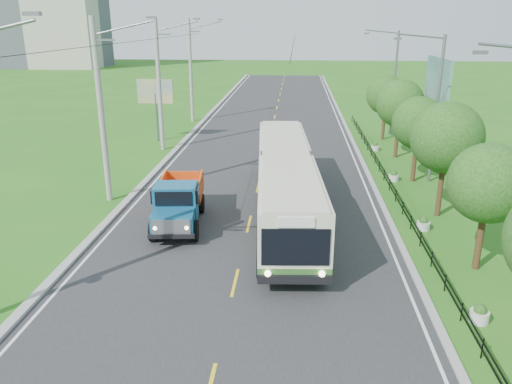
# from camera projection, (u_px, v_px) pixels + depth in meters

# --- Properties ---
(ground) EXTENTS (240.00, 240.00, 0.00)m
(ground) POSITION_uv_depth(u_px,v_px,m) (235.00, 283.00, 19.52)
(ground) COLOR #236918
(ground) RESTS_ON ground
(road) EXTENTS (14.00, 120.00, 0.02)m
(road) POSITION_uv_depth(u_px,v_px,m) (266.00, 154.00, 38.38)
(road) COLOR #28282B
(road) RESTS_ON ground
(curb_left) EXTENTS (0.40, 120.00, 0.15)m
(curb_left) POSITION_uv_depth(u_px,v_px,m) (174.00, 152.00, 38.89)
(curb_left) COLOR #9E9E99
(curb_left) RESTS_ON ground
(curb_right) EXTENTS (0.30, 120.00, 0.10)m
(curb_right) POSITION_uv_depth(u_px,v_px,m) (360.00, 156.00, 37.84)
(curb_right) COLOR #9E9E99
(curb_right) RESTS_ON ground
(edge_line_left) EXTENTS (0.12, 120.00, 0.00)m
(edge_line_left) POSITION_uv_depth(u_px,v_px,m) (181.00, 153.00, 38.87)
(edge_line_left) COLOR silver
(edge_line_left) RESTS_ON road
(edge_line_right) EXTENTS (0.12, 120.00, 0.00)m
(edge_line_right) POSITION_uv_depth(u_px,v_px,m) (353.00, 156.00, 37.88)
(edge_line_right) COLOR silver
(edge_line_right) RESTS_ON road
(centre_dash) EXTENTS (0.12, 2.20, 0.00)m
(centre_dash) POSITION_uv_depth(u_px,v_px,m) (235.00, 282.00, 19.51)
(centre_dash) COLOR yellow
(centre_dash) RESTS_ON road
(railing_right) EXTENTS (0.04, 40.00, 0.60)m
(railing_right) POSITION_uv_depth(u_px,v_px,m) (384.00, 176.00, 32.03)
(railing_right) COLOR black
(railing_right) RESTS_ON ground
(pole_near) EXTENTS (3.51, 0.32, 10.00)m
(pole_near) POSITION_uv_depth(u_px,v_px,m) (102.00, 111.00, 26.97)
(pole_near) COLOR gray
(pole_near) RESTS_ON ground
(pole_mid) EXTENTS (3.51, 0.32, 10.00)m
(pole_mid) POSITION_uv_depth(u_px,v_px,m) (160.00, 85.00, 38.29)
(pole_mid) COLOR gray
(pole_mid) RESTS_ON ground
(pole_far) EXTENTS (3.51, 0.32, 10.00)m
(pole_far) POSITION_uv_depth(u_px,v_px,m) (191.00, 70.00, 49.61)
(pole_far) COLOR gray
(pole_far) RESTS_ON ground
(tree_second) EXTENTS (3.18, 3.26, 5.30)m
(tree_second) POSITION_uv_depth(u_px,v_px,m) (488.00, 187.00, 19.67)
(tree_second) COLOR #382314
(tree_second) RESTS_ON ground
(tree_third) EXTENTS (3.60, 3.62, 6.00)m
(tree_third) POSITION_uv_depth(u_px,v_px,m) (447.00, 141.00, 25.18)
(tree_third) COLOR #382314
(tree_third) RESTS_ON ground
(tree_fourth) EXTENTS (3.24, 3.31, 5.40)m
(tree_fourth) POSITION_uv_depth(u_px,v_px,m) (419.00, 125.00, 30.96)
(tree_fourth) COLOR #382314
(tree_fourth) RESTS_ON ground
(tree_fifth) EXTENTS (3.48, 3.52, 5.80)m
(tree_fifth) POSITION_uv_depth(u_px,v_px,m) (400.00, 106.00, 36.54)
(tree_fifth) COLOR #382314
(tree_fifth) RESTS_ON ground
(tree_back) EXTENTS (3.30, 3.36, 5.50)m
(tree_back) POSITION_uv_depth(u_px,v_px,m) (386.00, 97.00, 42.26)
(tree_back) COLOR #382314
(tree_back) RESTS_ON ground
(streetlight_mid) EXTENTS (3.02, 0.20, 9.07)m
(streetlight_mid) POSITION_uv_depth(u_px,v_px,m) (435.00, 105.00, 30.35)
(streetlight_mid) COLOR slate
(streetlight_mid) RESTS_ON ground
(streetlight_far) EXTENTS (3.02, 0.20, 9.07)m
(streetlight_far) POSITION_uv_depth(u_px,v_px,m) (393.00, 80.00, 43.55)
(streetlight_far) COLOR slate
(streetlight_far) RESTS_ON ground
(planter_front) EXTENTS (0.64, 0.64, 0.67)m
(planter_front) POSITION_uv_depth(u_px,v_px,m) (480.00, 314.00, 16.90)
(planter_front) COLOR silver
(planter_front) RESTS_ON ground
(planter_near) EXTENTS (0.64, 0.64, 0.67)m
(planter_near) POSITION_uv_depth(u_px,v_px,m) (423.00, 224.00, 24.45)
(planter_near) COLOR silver
(planter_near) RESTS_ON ground
(planter_mid) EXTENTS (0.64, 0.64, 0.67)m
(planter_mid) POSITION_uv_depth(u_px,v_px,m) (394.00, 176.00, 31.99)
(planter_mid) COLOR silver
(planter_mid) RESTS_ON ground
(planter_far) EXTENTS (0.64, 0.64, 0.67)m
(planter_far) POSITION_uv_depth(u_px,v_px,m) (375.00, 147.00, 39.54)
(planter_far) COLOR silver
(planter_far) RESTS_ON ground
(billboard_left) EXTENTS (3.00, 0.20, 5.20)m
(billboard_left) POSITION_uv_depth(u_px,v_px,m) (155.00, 95.00, 41.61)
(billboard_left) COLOR slate
(billboard_left) RESTS_ON ground
(billboard_right) EXTENTS (0.24, 6.00, 7.30)m
(billboard_right) POSITION_uv_depth(u_px,v_px,m) (437.00, 86.00, 35.74)
(billboard_right) COLOR slate
(billboard_right) RESTS_ON ground
(bus) EXTENTS (3.84, 17.17, 3.29)m
(bus) POSITION_uv_depth(u_px,v_px,m) (285.00, 179.00, 25.88)
(bus) COLOR #306127
(bus) RESTS_ON ground
(dump_truck) EXTENTS (2.70, 5.83, 2.37)m
(dump_truck) POSITION_uv_depth(u_px,v_px,m) (178.00, 199.00, 24.70)
(dump_truck) COLOR #15597F
(dump_truck) RESTS_ON ground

